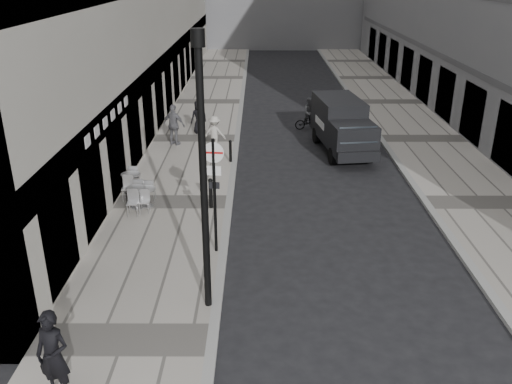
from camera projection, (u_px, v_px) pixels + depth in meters
sidewalk at (196, 139)px, 26.28m from camera, size 4.00×60.00×0.12m
far_sidewalk at (422, 139)px, 26.23m from camera, size 4.00×60.00×0.12m
walking_man at (53, 356)px, 10.21m from camera, size 0.78×0.61×1.89m
sign_post at (214, 181)px, 15.06m from camera, size 0.59×0.12×3.43m
lamppost at (203, 165)px, 11.97m from camera, size 0.30×0.30×6.58m
bollard_near at (211, 194)px, 18.55m from camera, size 0.13×0.13×1.00m
bollard_far at (230, 152)px, 22.93m from camera, size 0.12×0.12×0.89m
panel_van at (342, 123)px, 24.29m from camera, size 2.43×5.10×2.31m
cyclist at (310, 117)px, 27.84m from camera, size 1.59×0.77×1.65m
pedestrian_a at (174, 125)px, 24.91m from camera, size 1.21×0.87×1.90m
pedestrian_b at (215, 133)px, 24.40m from camera, size 1.11×0.82×1.53m
pedestrian_c at (199, 117)px, 26.72m from camera, size 0.94×0.80×1.64m
cafe_table_near at (131, 182)px, 19.71m from camera, size 0.70×1.58×0.90m
cafe_table_mid at (147, 195)px, 18.67m from camera, size 0.62×1.41×0.80m
cafe_table_far at (136, 196)px, 18.53m from camera, size 0.69×1.56×0.89m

